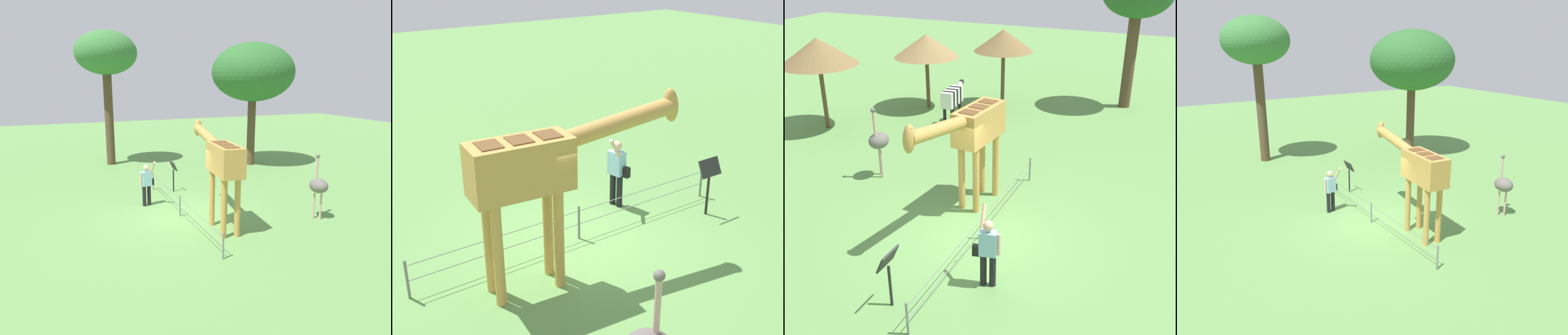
% 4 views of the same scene
% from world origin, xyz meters
% --- Properties ---
extents(ground_plane, '(60.00, 60.00, 0.00)m').
position_xyz_m(ground_plane, '(0.00, 0.00, 0.00)').
color(ground_plane, '#60934C').
extents(giraffe, '(4.02, 0.87, 3.25)m').
position_xyz_m(giraffe, '(-1.35, -0.81, 2.19)').
color(giraffe, '#C69347').
rests_on(giraffe, ground_plane).
extents(visitor, '(0.57, 0.57, 1.76)m').
position_xyz_m(visitor, '(1.56, 0.87, 0.90)').
color(visitor, black).
rests_on(visitor, ground_plane).
extents(info_sign, '(0.56, 0.21, 1.32)m').
position_xyz_m(info_sign, '(2.94, -0.63, 0.95)').
color(info_sign, black).
rests_on(info_sign, ground_plane).
extents(wire_fence, '(7.05, 0.05, 0.75)m').
position_xyz_m(wire_fence, '(0.00, 0.10, 0.40)').
color(wire_fence, slate).
rests_on(wire_fence, ground_plane).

